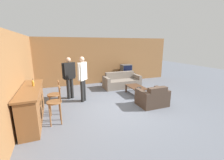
{
  "coord_description": "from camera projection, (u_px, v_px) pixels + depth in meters",
  "views": [
    {
      "loc": [
        -2.23,
        -4.61,
        2.26
      ],
      "look_at": [
        -0.12,
        0.81,
        0.85
      ],
      "focal_mm": 24.0,
      "sensor_mm": 36.0,
      "label": 1
    }
  ],
  "objects": [
    {
      "name": "person_by_counter",
      "position": [
        83.0,
        76.0,
        5.83
      ],
      "size": [
        0.41,
        0.41,
        1.79
      ],
      "color": "black",
      "rests_on": "ground_plane"
    },
    {
      "name": "armchair_near",
      "position": [
        153.0,
        98.0,
        5.58
      ],
      "size": [
        1.04,
        0.8,
        0.78
      ],
      "color": "#423328",
      "rests_on": "ground_plane"
    },
    {
      "name": "tv",
      "position": [
        126.0,
        69.0,
        8.96
      ],
      "size": [
        0.61,
        0.45,
        0.51
      ],
      "color": "#4C4C4C",
      "rests_on": "tv_unit"
    },
    {
      "name": "bottle",
      "position": [
        33.0,
        83.0,
        4.46
      ],
      "size": [
        0.07,
        0.07,
        0.22
      ],
      "color": "#B27A23",
      "rests_on": "bar_counter"
    },
    {
      "name": "tv_unit",
      "position": [
        126.0,
        77.0,
        9.09
      ],
      "size": [
        1.04,
        0.53,
        0.55
      ],
      "color": "#2D2319",
      "rests_on": "ground_plane"
    },
    {
      "name": "bar_counter",
      "position": [
        32.0,
        105.0,
        4.38
      ],
      "size": [
        0.55,
        2.23,
        1.03
      ],
      "color": "brown",
      "rests_on": "ground_plane"
    },
    {
      "name": "couch_far",
      "position": [
        122.0,
        82.0,
        7.95
      ],
      "size": [
        1.92,
        0.84,
        0.79
      ],
      "color": "#70665B",
      "rests_on": "ground_plane"
    },
    {
      "name": "person_by_window",
      "position": [
        69.0,
        76.0,
        6.16
      ],
      "size": [
        0.55,
        0.32,
        1.74
      ],
      "color": "black",
      "rests_on": "ground_plane"
    },
    {
      "name": "book_on_table",
      "position": [
        139.0,
        88.0,
        6.55
      ],
      "size": [
        0.16,
        0.15,
        0.03
      ],
      "color": "black",
      "rests_on": "coffee_table"
    },
    {
      "name": "wall_back",
      "position": [
        95.0,
        61.0,
        8.56
      ],
      "size": [
        9.4,
        0.08,
        2.6
      ],
      "color": "olive",
      "rests_on": "ground_plane"
    },
    {
      "name": "wall_left",
      "position": [
        23.0,
        72.0,
        5.27
      ],
      "size": [
        0.08,
        8.73,
        2.6
      ],
      "color": "olive",
      "rests_on": "ground_plane"
    },
    {
      "name": "bar_chair_near",
      "position": [
        55.0,
        104.0,
        4.25
      ],
      "size": [
        0.42,
        0.42,
        1.1
      ],
      "color": "brown",
      "rests_on": "ground_plane"
    },
    {
      "name": "bar_chair_mid",
      "position": [
        55.0,
        97.0,
        4.87
      ],
      "size": [
        0.43,
        0.43,
        1.1
      ],
      "color": "brown",
      "rests_on": "ground_plane"
    },
    {
      "name": "ground_plane",
      "position": [
        123.0,
        107.0,
        5.5
      ],
      "size": [
        24.0,
        24.0,
        0.0
      ],
      "primitive_type": "plane",
      "color": "#565B66"
    },
    {
      "name": "coffee_table",
      "position": [
        136.0,
        88.0,
        6.77
      ],
      "size": [
        0.61,
        1.09,
        0.38
      ],
      "color": "#472D1E",
      "rests_on": "ground_plane"
    }
  ]
}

